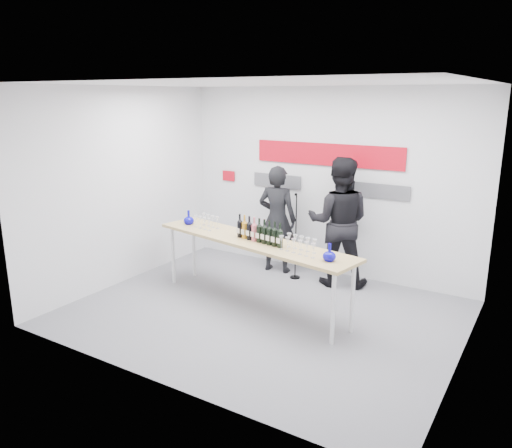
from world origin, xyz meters
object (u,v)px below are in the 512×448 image
Objects in this scene: presenter_right at (339,222)px; mic_stand at (295,253)px; tasting_table at (252,245)px; presenter_left at (277,219)px.

presenter_right reaches higher than mic_stand.
tasting_table is 1.63× the size of presenter_right.
mic_stand is (-0.66, -0.13, -0.56)m from presenter_right.
presenter_right is (0.69, 1.38, 0.11)m from tasting_table.
tasting_table is 1.55m from presenter_right.
presenter_right is at bearing 25.20° from mic_stand.
presenter_right is 0.88m from mic_stand.
presenter_left reaches higher than mic_stand.
presenter_left is 0.65m from mic_stand.
presenter_right reaches higher than presenter_left.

